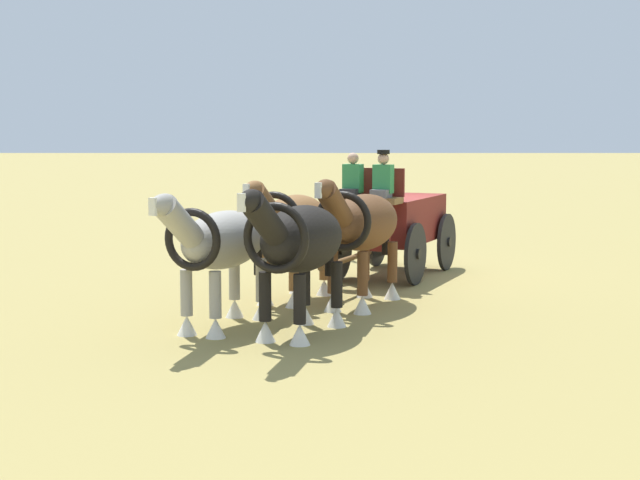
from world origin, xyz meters
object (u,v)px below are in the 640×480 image
(show_wagon, at_px, (392,221))
(draft_horse_rear_off, at_px, (292,226))
(draft_horse_lead_off, at_px, (220,244))
(draft_horse_rear_near, at_px, (361,226))
(draft_horse_lead_near, at_px, (298,243))

(show_wagon, distance_m, draft_horse_rear_off, 3.61)
(show_wagon, bearing_deg, draft_horse_rear_off, -33.45)
(show_wagon, height_order, draft_horse_rear_off, show_wagon)
(show_wagon, relative_size, draft_horse_lead_off, 1.84)
(draft_horse_lead_off, bearing_deg, show_wagon, 150.92)
(draft_horse_rear_off, bearing_deg, draft_horse_rear_near, 66.81)
(draft_horse_rear_near, bearing_deg, draft_horse_lead_near, -23.05)
(draft_horse_rear_near, bearing_deg, show_wagon, 167.32)
(draft_horse_lead_near, bearing_deg, draft_horse_rear_off, -176.49)
(draft_horse_lead_off, bearing_deg, draft_horse_lead_near, 67.70)
(draft_horse_rear_near, relative_size, draft_horse_rear_off, 1.08)
(draft_horse_rear_off, bearing_deg, show_wagon, 146.55)
(draft_horse_rear_near, height_order, draft_horse_lead_near, draft_horse_rear_near)
(draft_horse_rear_near, bearing_deg, draft_horse_lead_off, -49.49)
(show_wagon, height_order, draft_horse_rear_near, show_wagon)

